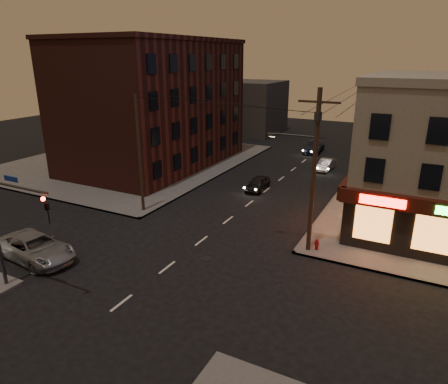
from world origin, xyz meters
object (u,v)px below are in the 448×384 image
Objects in this scene: suv_cross at (35,248)px; fire_hydrant at (317,244)px; sedan_far at (314,146)px; sedan_near at (258,184)px; sedan_mid at (326,165)px.

fire_hydrant is (14.97, 8.80, -0.24)m from suv_cross.
sedan_near is at bearing -95.53° from sedan_far.
sedan_near is 1.00× the size of sedan_mid.
sedan_near is 0.70× the size of sedan_far.
suv_cross is at bearing -105.52° from sedan_far.
sedan_mid is (3.93, 9.64, -0.02)m from sedan_near.
sedan_mid is (10.86, 28.07, -0.18)m from suv_cross.
sedan_mid is at bearing -70.13° from sedan_far.
suv_cross is at bearing -106.99° from sedan_mid.
sedan_far is 28.04m from fire_hydrant.
sedan_near is 12.55m from fire_hydrant.
fire_hydrant is at bearing -78.23° from sedan_far.
suv_cross is 19.69m from sedan_near.
sedan_near is 10.41m from sedan_mid.
sedan_far is at bearing 105.50° from fire_hydrant.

